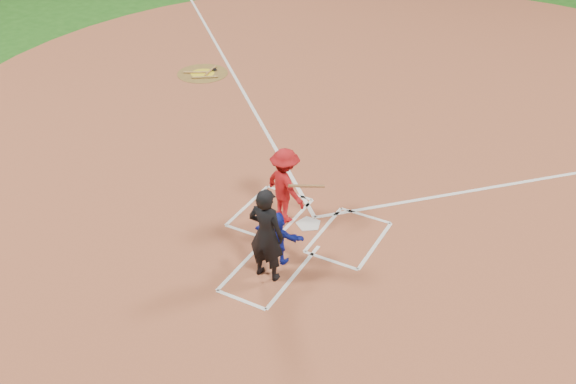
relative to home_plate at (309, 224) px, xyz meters
The scene contains 13 objects.
ground 0.02m from the home_plate, ahead, with size 120.00×120.00×0.00m, color #1C5515.
home_plate_dirt 6.00m from the home_plate, 90.00° to the left, with size 28.00×28.00×0.01m, color #964C31.
home_plate is the anchor object (origin of this frame).
on_deck_circle 9.27m from the home_plate, 139.75° to the left, with size 1.70×1.70×0.01m, color brown.
on_deck_logo 9.27m from the home_plate, 139.75° to the left, with size 0.80×0.80×0.00m, color gold.
on_deck_bat_a 9.32m from the home_plate, 137.98° to the left, with size 0.06×0.06×0.84m, color #AA743E.
on_deck_bat_b 9.36m from the home_plate, 141.00° to the left, with size 0.06×0.06×0.84m, color #A2753B.
on_deck_bat_c 8.85m from the home_plate, 139.97° to the left, with size 0.06×0.06×0.84m, color olive.
bat_weight_donut 9.39m from the home_plate, 137.09° to the left, with size 0.19×0.19×0.05m, color black.
catcher 1.54m from the home_plate, 89.15° to the right, with size 1.07×0.34×1.16m, color #121F99.
umpire 2.18m from the home_plate, 87.99° to the right, with size 0.74×0.48×2.02m, color black.
chalk_markings 5.29m from the home_plate, 90.00° to the left, with size 28.35×17.32×0.01m.
batter_at_plate 1.04m from the home_plate, behind, with size 1.53×1.04×1.76m.
Camera 1 is at (5.15, -10.34, 8.32)m, focal length 40.00 mm.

